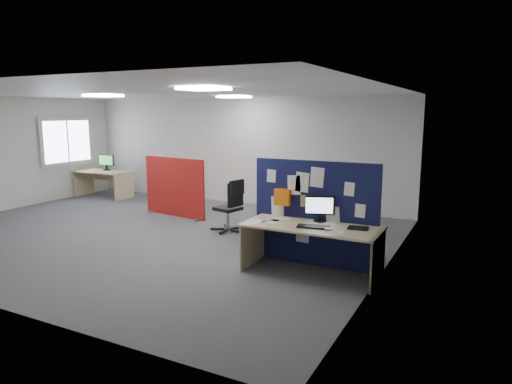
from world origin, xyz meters
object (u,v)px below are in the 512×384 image
at_px(navy_divider, 314,213).
at_px(red_divider, 174,188).
at_px(main_desk, 313,235).
at_px(monitor_main, 320,208).
at_px(office_chair, 232,203).
at_px(monitor_second, 106,162).
at_px(second_desk, 104,177).

relative_size(navy_divider, red_divider, 1.11).
distance_m(main_desk, red_divider, 4.57).
bearing_deg(monitor_main, office_chair, 132.59).
bearing_deg(monitor_main, red_divider, 137.14).
distance_m(monitor_second, office_chair, 5.40).
relative_size(second_desk, office_chair, 1.53).
distance_m(red_divider, office_chair, 1.96).
xyz_separation_m(main_desk, office_chair, (-2.21, 1.47, 0.02)).
bearing_deg(monitor_second, red_divider, -27.13).
bearing_deg(main_desk, office_chair, 146.40).
height_order(navy_divider, office_chair, navy_divider).
relative_size(navy_divider, second_desk, 1.24).
relative_size(navy_divider, main_desk, 0.99).
height_order(main_desk, second_desk, same).
relative_size(main_desk, office_chair, 1.92).
relative_size(main_desk, second_desk, 1.25).
bearing_deg(office_chair, monitor_second, 174.00).
xyz_separation_m(monitor_main, second_desk, (-7.29, 2.92, -0.39)).
xyz_separation_m(main_desk, red_divider, (-4.06, 2.10, 0.09)).
height_order(red_divider, office_chair, red_divider).
bearing_deg(office_chair, monitor_main, -15.69).
xyz_separation_m(navy_divider, main_desk, (0.12, -0.35, -0.24)).
xyz_separation_m(second_desk, office_chair, (5.05, -1.66, 0.03)).
relative_size(main_desk, monitor_second, 4.16).
bearing_deg(red_divider, monitor_second, 168.19).
bearing_deg(navy_divider, main_desk, -71.56).
bearing_deg(main_desk, monitor_second, 155.80).
bearing_deg(navy_divider, monitor_second, 157.82).
height_order(monitor_main, monitor_second, monitor_second).
xyz_separation_m(navy_divider, second_desk, (-7.14, 2.78, -0.26)).
relative_size(red_divider, office_chair, 1.71).
distance_m(red_divider, second_desk, 3.36).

